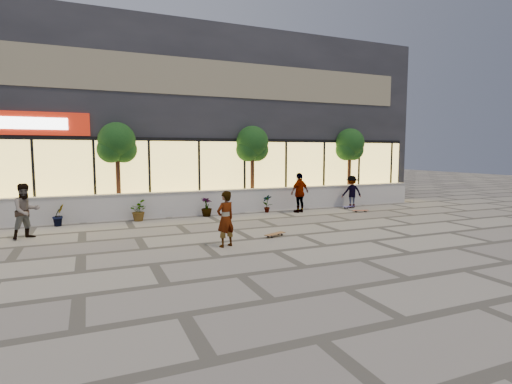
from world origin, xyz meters
name	(u,v)px	position (x,y,z in m)	size (l,w,h in m)	color
ground	(275,251)	(0.00, 0.00, 0.00)	(80.00, 80.00, 0.00)	gray
planter_wall	(205,202)	(0.00, 7.00, 0.52)	(22.00, 0.42, 1.04)	silver
retail_building	(177,124)	(0.00, 12.49, 4.25)	(24.00, 9.17, 8.50)	#242429
shrub_b	(59,215)	(-5.70, 6.45, 0.41)	(0.45, 0.36, 0.81)	#103312
shrub_c	(138,211)	(-2.90, 6.45, 0.41)	(0.73, 0.63, 0.81)	#103312
shrub_d	(207,207)	(-0.10, 6.45, 0.41)	(0.45, 0.45, 0.81)	#103312
shrub_e	(267,203)	(2.70, 6.45, 0.41)	(0.43, 0.29, 0.81)	#103312
tree_midwest	(117,145)	(-3.50, 7.70, 2.99)	(1.60, 1.50, 3.92)	#422317
tree_mideast	(252,146)	(2.50, 7.70, 2.99)	(1.60, 1.50, 3.92)	#422317
tree_east	(350,146)	(8.00, 7.70, 2.99)	(1.60, 1.50, 3.92)	#422317
skater_center	(226,219)	(-1.08, 1.02, 0.81)	(0.59, 0.39, 1.61)	white
skater_left	(26,211)	(-6.48, 4.49, 0.87)	(0.84, 0.66, 1.74)	#968E60
skater_right_near	(300,193)	(4.04, 5.89, 0.89)	(1.05, 0.44, 1.78)	silver
skater_right_far	(352,192)	(7.16, 6.30, 0.78)	(1.00, 0.58, 1.55)	maroon
skateboard_center	(275,234)	(0.83, 1.72, 0.08)	(0.84, 0.54, 0.10)	brown
skateboard_right_near	(361,210)	(6.63, 4.89, 0.07)	(0.75, 0.33, 0.09)	#994B32
skateboard_right_far	(349,207)	(6.91, 6.14, 0.08)	(0.81, 0.42, 0.09)	#554E90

